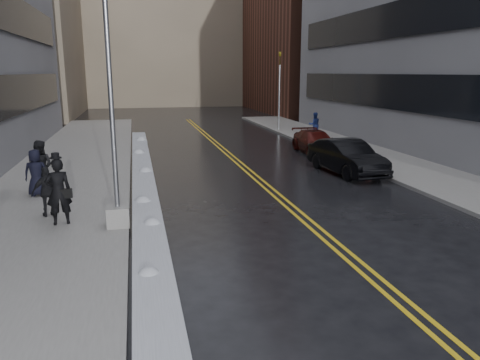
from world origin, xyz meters
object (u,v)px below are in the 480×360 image
fire_hydrant (369,153)px  car_black (347,157)px  pedestrian_c (36,173)px  lamppost (114,147)px  traffic_signal (279,88)px  pedestrian_d (48,192)px  pedestrian_east (314,125)px  pedestrian_fedora (58,192)px  car_maroon (315,142)px  pedestrian_b (40,167)px

fire_hydrant → car_black: bearing=-137.0°
pedestrian_c → fire_hydrant: bearing=-163.5°
lamppost → traffic_signal: (11.80, 22.00, 0.87)m
fire_hydrant → car_black: 3.03m
lamppost → pedestrian_d: lamppost is taller
traffic_signal → pedestrian_d: 24.91m
lamppost → pedestrian_d: (-2.16, 1.52, -1.59)m
pedestrian_d → pedestrian_east: pedestrian_east is taller
traffic_signal → pedestrian_c: (-14.81, -17.73, -2.38)m
pedestrian_c → car_black: bearing=-169.9°
pedestrian_fedora → car_black: pedestrian_fedora is taller
traffic_signal → fire_hydrant: bearing=-88.0°
fire_hydrant → pedestrian_d: pedestrian_d is taller
car_black → pedestrian_d: bearing=-166.2°
fire_hydrant → pedestrian_c: size_ratio=0.42×
fire_hydrant → car_maroon: (-1.50, 3.60, 0.10)m
lamppost → pedestrian_east: bearing=53.2°
car_black → pedestrian_east: bearing=69.6°
traffic_signal → pedestrian_b: size_ratio=3.00×
pedestrian_b → pedestrian_d: size_ratio=1.26×
pedestrian_d → traffic_signal: bearing=-145.3°
traffic_signal → car_maroon: traffic_signal is taller
pedestrian_b → car_black: pedestrian_b is taller
fire_hydrant → car_maroon: bearing=112.6°
lamppost → pedestrian_fedora: lamppost is taller
traffic_signal → pedestrian_fedora: bearing=-122.2°
pedestrian_fedora → pedestrian_d: bearing=-75.3°
lamppost → car_maroon: size_ratio=1.70×
lamppost → pedestrian_b: bearing=122.0°
traffic_signal → pedestrian_d: (-13.96, -20.48, -2.46)m
lamppost → car_black: (10.09, 5.94, -1.74)m
fire_hydrant → traffic_signal: size_ratio=0.12×
traffic_signal → car_maroon: size_ratio=1.33×
lamppost → pedestrian_c: bearing=125.2°
pedestrian_fedora → car_maroon: size_ratio=0.45×
car_black → car_maroon: 5.71m
fire_hydrant → pedestrian_d: 15.85m
pedestrian_b → pedestrian_east: (15.95, 12.72, -0.15)m
pedestrian_d → car_black: pedestrian_d is taller
pedestrian_d → car_maroon: (12.96, 10.08, -0.29)m
pedestrian_east → car_black: pedestrian_east is taller
lamppost → pedestrian_c: 5.44m
lamppost → pedestrian_east: lamppost is taller
fire_hydrant → pedestrian_c: bearing=-166.3°
car_maroon → lamppost: bearing=-131.1°
pedestrian_b → pedestrian_c: (-0.07, -0.43, -0.13)m
pedestrian_fedora → pedestrian_b: pedestrian_fedora is taller
pedestrian_fedora → pedestrian_c: size_ratio=1.16×
fire_hydrant → traffic_signal: bearing=92.0°
pedestrian_east → car_maroon: pedestrian_east is taller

